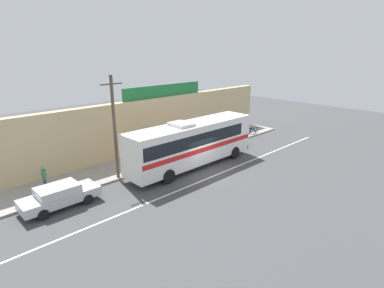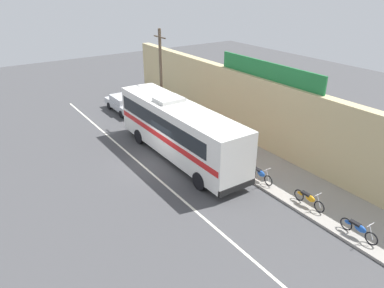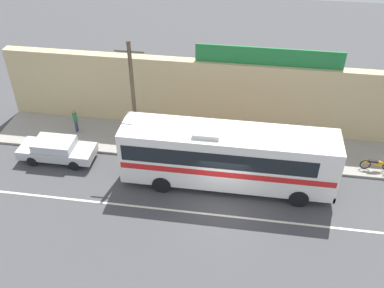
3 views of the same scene
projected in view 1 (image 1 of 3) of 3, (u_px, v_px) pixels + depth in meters
ground_plane at (207, 173)px, 23.75m from camera, size 70.00×70.00×0.00m
sidewalk_slab at (164, 155)px, 27.29m from camera, size 30.00×3.60×0.14m
storefront_facade at (148, 125)px, 28.07m from camera, size 30.00×0.70×4.80m
storefront_billboard at (164, 91)px, 28.47m from camera, size 8.80×0.12×1.10m
road_center_stripe at (215, 175)px, 23.20m from camera, size 30.00×0.14×0.01m
intercity_bus at (192, 142)px, 24.33m from camera, size 11.59×2.59×3.78m
parked_car at (60, 196)px, 18.44m from camera, size 4.51×1.83×1.37m
utility_pole at (114, 127)px, 21.46m from camera, size 1.60×0.22×7.28m
motorcycle_black at (252, 130)px, 33.96m from camera, size 1.86×0.56×0.94m
motorcycle_green at (235, 134)px, 32.13m from camera, size 1.90×0.56×0.94m
motorcycle_orange at (216, 141)px, 29.78m from camera, size 1.93×0.56×0.94m
pedestrian_near_shop at (44, 176)px, 20.38m from camera, size 0.30×0.48×1.62m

